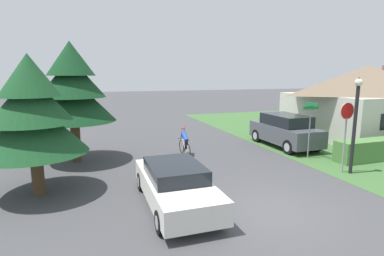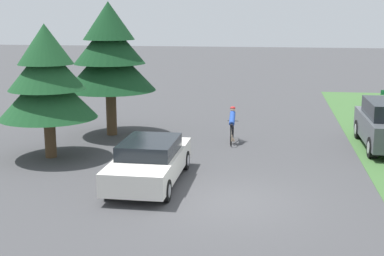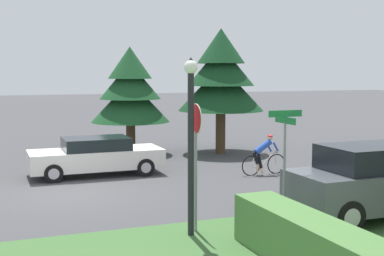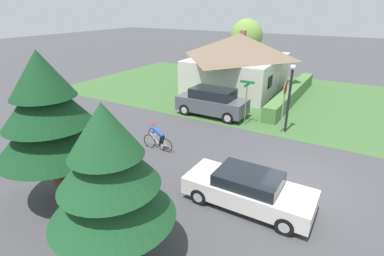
{
  "view_description": "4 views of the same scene",
  "coord_description": "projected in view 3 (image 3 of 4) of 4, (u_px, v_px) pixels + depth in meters",
  "views": [
    {
      "loc": [
        -4.96,
        -7.34,
        4.05
      ],
      "look_at": [
        -0.69,
        5.26,
        1.7
      ],
      "focal_mm": 28.0,
      "sensor_mm": 36.0,
      "label": 1
    },
    {
      "loc": [
        1.08,
        -14.03,
        5.09
      ],
      "look_at": [
        -1.62,
        3.43,
        1.3
      ],
      "focal_mm": 50.0,
      "sensor_mm": 36.0,
      "label": 2
    },
    {
      "loc": [
        16.12,
        -2.31,
        3.68
      ],
      "look_at": [
        -1.95,
        4.7,
        1.62
      ],
      "focal_mm": 50.0,
      "sensor_mm": 36.0,
      "label": 3
    },
    {
      "loc": [
        -11.54,
        -1.63,
        6.87
      ],
      "look_at": [
        -0.28,
        5.03,
        1.5
      ],
      "focal_mm": 28.0,
      "sensor_mm": 36.0,
      "label": 4
    }
  ],
  "objects": [
    {
      "name": "conifer_tall_far",
      "position": [
        221.0,
        76.0,
        23.83
      ],
      "size": [
        3.83,
        3.83,
        5.58
      ],
      "color": "#4C3823",
      "rests_on": "ground"
    },
    {
      "name": "sedan_left_lane",
      "position": [
        96.0,
        156.0,
        18.96
      ],
      "size": [
        1.88,
        4.65,
        1.35
      ],
      "rotation": [
        0.0,
        0.0,
        1.57
      ],
      "color": "silver",
      "rests_on": "ground"
    },
    {
      "name": "stop_sign",
      "position": [
        196.0,
        142.0,
        12.12
      ],
      "size": [
        0.7,
        0.07,
        2.96
      ],
      "rotation": [
        0.0,
        0.0,
        3.14
      ],
      "color": "gray",
      "rests_on": "ground"
    },
    {
      "name": "ground_plane",
      "position": [
        71.0,
        193.0,
        16.16
      ],
      "size": [
        140.0,
        140.0,
        0.0
      ],
      "primitive_type": "plane",
      "color": "#424244"
    },
    {
      "name": "conifer_tall_near",
      "position": [
        130.0,
        90.0,
        23.51
      ],
      "size": [
        3.46,
        3.46,
        4.76
      ],
      "color": "#4C3823",
      "rests_on": "ground"
    },
    {
      "name": "street_name_sign",
      "position": [
        285.0,
        146.0,
        12.85
      ],
      "size": [
        0.9,
        0.9,
        2.76
      ],
      "color": "gray",
      "rests_on": "ground"
    },
    {
      "name": "cyclist",
      "position": [
        264.0,
        155.0,
        19.06
      ],
      "size": [
        0.44,
        1.77,
        1.45
      ],
      "rotation": [
        0.0,
        0.0,
        1.59
      ],
      "color": "black",
      "rests_on": "ground"
    },
    {
      "name": "street_lamp",
      "position": [
        191.0,
        128.0,
        11.79
      ],
      "size": [
        0.31,
        0.31,
        3.99
      ],
      "color": "black",
      "rests_on": "ground"
    },
    {
      "name": "parked_suv_right",
      "position": [
        379.0,
        181.0,
        13.47
      ],
      "size": [
        2.0,
        4.64,
        1.85
      ],
      "rotation": [
        0.0,
        0.0,
        1.57
      ],
      "color": "#4C5156",
      "rests_on": "ground"
    }
  ]
}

